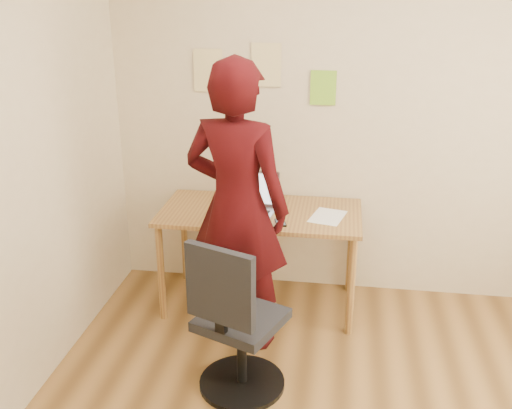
% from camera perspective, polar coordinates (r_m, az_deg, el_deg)
% --- Properties ---
extents(room, '(3.58, 3.58, 2.78)m').
position_cam_1_polar(room, '(2.45, 10.07, 0.20)').
color(room, brown).
rests_on(room, ground).
extents(desk, '(1.40, 0.70, 0.74)m').
position_cam_1_polar(desk, '(4.02, 0.44, -1.77)').
color(desk, olive).
rests_on(desk, ground).
extents(laptop, '(0.41, 0.37, 0.26)m').
position_cam_1_polar(laptop, '(3.96, -0.67, 0.05)').
color(laptop, '#ACACB3').
rests_on(laptop, desk).
extents(paper_sheet, '(0.27, 0.34, 0.00)m').
position_cam_1_polar(paper_sheet, '(3.92, 7.18, -1.19)').
color(paper_sheet, white).
rests_on(paper_sheet, desk).
extents(phone, '(0.09, 0.14, 0.01)m').
position_cam_1_polar(phone, '(3.78, 2.46, -1.84)').
color(phone, black).
rests_on(phone, desk).
extents(wall_note_left, '(0.21, 0.00, 0.30)m').
position_cam_1_polar(wall_note_left, '(4.18, -4.83, 13.22)').
color(wall_note_left, '#E2CB87').
rests_on(wall_note_left, room).
extents(wall_note_mid, '(0.21, 0.00, 0.30)m').
position_cam_1_polar(wall_note_mid, '(4.10, 1.03, 13.79)').
color(wall_note_mid, '#E2CB87').
rests_on(wall_note_mid, room).
extents(wall_note_right, '(0.18, 0.00, 0.24)m').
position_cam_1_polar(wall_note_right, '(4.09, 6.73, 11.51)').
color(wall_note_right, '#81C32B').
rests_on(wall_note_right, room).
extents(office_chair, '(0.56, 0.57, 0.97)m').
position_cam_1_polar(office_chair, '(3.26, -2.07, -12.41)').
color(office_chair, black).
rests_on(office_chair, ground).
extents(person, '(0.76, 0.59, 1.86)m').
position_cam_1_polar(person, '(3.52, -1.94, -0.34)').
color(person, black).
rests_on(person, ground).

